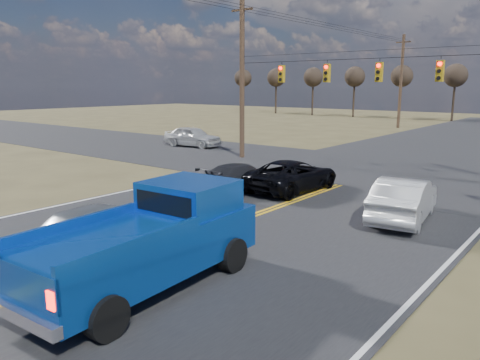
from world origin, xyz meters
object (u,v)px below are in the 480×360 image
Objects in this scene: dgrey_car_queue at (241,177)px; pickup_truck at (151,241)px; black_suv at (292,175)px; white_car_queue at (404,199)px; silver_suv at (103,229)px; cross_car_west at (193,137)px.

pickup_truck is at bearing 122.96° from dgrey_car_queue.
pickup_truck is 1.25× the size of black_suv.
pickup_truck is 9.52m from white_car_queue.
white_car_queue is at bearing 166.56° from black_suv.
white_car_queue is at bearing 70.12° from pickup_truck.
dgrey_car_queue is at bearing -10.82° from white_car_queue.
pickup_truck is at bearing 166.43° from silver_suv.
dgrey_car_queue is (-1.90, -1.32, -0.09)m from black_suv.
pickup_truck reaches higher than silver_suv.
pickup_truck reaches higher than dgrey_car_queue.
cross_car_west is at bearing -35.24° from white_car_queue.
white_car_queue reaches higher than black_suv.
white_car_queue is 1.10× the size of dgrey_car_queue.
cross_car_west reaches higher than dgrey_car_queue.
black_suv is at bearing -90.74° from silver_suv.
cross_car_west is (-17.10, 18.91, -0.33)m from pickup_truck.
white_car_queue reaches higher than dgrey_car_queue.
silver_suv is 1.00× the size of white_car_queue.
pickup_truck is 1.49× the size of dgrey_car_queue.
pickup_truck reaches higher than white_car_queue.
dgrey_car_queue is at bearing -134.54° from cross_car_west.
silver_suv is 0.99× the size of cross_car_west.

